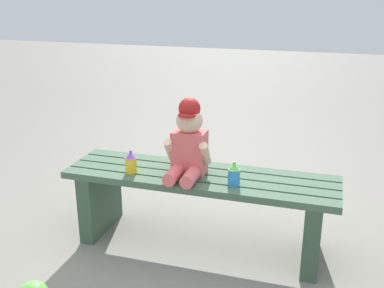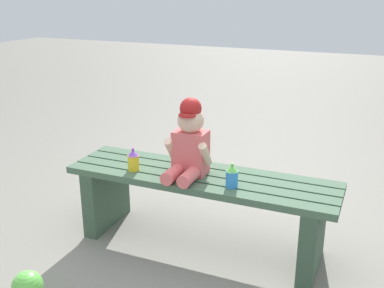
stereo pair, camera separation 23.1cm
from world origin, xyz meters
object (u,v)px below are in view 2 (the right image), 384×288
(park_bench, at_px, (201,198))
(sippy_cup_right, at_px, (232,176))
(child_figure, at_px, (189,142))
(toy_ball, at_px, (27,286))
(sippy_cup_left, at_px, (133,160))

(park_bench, xyz_separation_m, sippy_cup_right, (0.20, -0.09, 0.20))
(child_figure, xyz_separation_m, toy_ball, (-0.48, -0.72, -0.52))
(sippy_cup_right, height_order, toy_ball, sippy_cup_right)
(sippy_cup_left, bearing_deg, child_figure, 12.34)
(park_bench, relative_size, sippy_cup_right, 11.50)
(child_figure, distance_m, sippy_cup_right, 0.29)
(park_bench, height_order, sippy_cup_right, sippy_cup_right)
(child_figure, xyz_separation_m, sippy_cup_left, (-0.29, -0.06, -0.12))
(toy_ball, bearing_deg, park_bench, 53.97)
(park_bench, height_order, sippy_cup_left, sippy_cup_left)
(park_bench, bearing_deg, child_figure, -158.73)
(child_figure, bearing_deg, sippy_cup_left, -167.66)
(sippy_cup_right, distance_m, toy_ball, 1.07)
(child_figure, relative_size, sippy_cup_left, 3.26)
(child_figure, distance_m, sippy_cup_left, 0.32)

